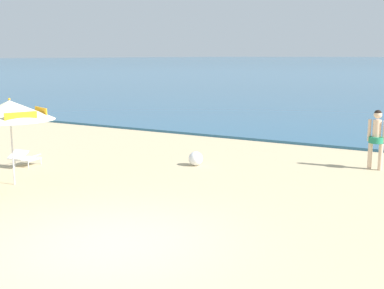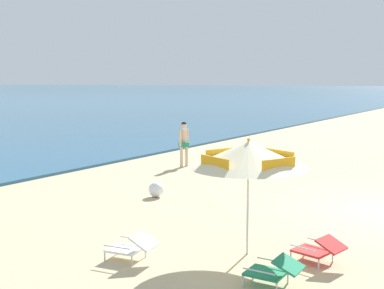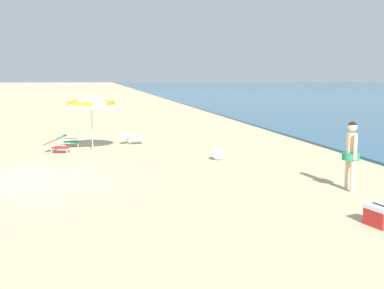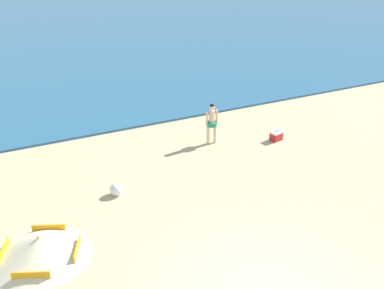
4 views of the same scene
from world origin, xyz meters
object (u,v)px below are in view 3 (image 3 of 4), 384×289
at_px(beach_umbrella_striped_main, 91,102).
at_px(person_standing_near_shore, 351,151).
at_px(lounge_chair_under_umbrella, 57,146).
at_px(lounge_chair_facing_sea, 132,138).
at_px(beach_ball, 218,154).
at_px(cooler_box, 379,216).
at_px(lounge_chair_beside_umbrella, 68,140).

xyz_separation_m(beach_umbrella_striped_main, person_standing_near_shore, (7.62, 6.43, -0.90)).
xyz_separation_m(lounge_chair_under_umbrella, lounge_chair_facing_sea, (-1.68, 2.92, -0.00)).
bearing_deg(lounge_chair_facing_sea, lounge_chair_under_umbrella, -60.08).
distance_m(lounge_chair_under_umbrella, lounge_chair_facing_sea, 3.36).
height_order(lounge_chair_under_umbrella, beach_ball, lounge_chair_under_umbrella).
distance_m(person_standing_near_shore, cooler_box, 2.85).
bearing_deg(cooler_box, lounge_chair_beside_umbrella, -150.07).
relative_size(beach_umbrella_striped_main, beach_ball, 5.77).
relative_size(beach_umbrella_striped_main, person_standing_near_shore, 1.43).
distance_m(lounge_chair_under_umbrella, lounge_chair_beside_umbrella, 1.41).
relative_size(lounge_chair_beside_umbrella, beach_ball, 2.08).
height_order(beach_umbrella_striped_main, lounge_chair_under_umbrella, beach_umbrella_striped_main).
relative_size(lounge_chair_under_umbrella, beach_ball, 2.26).
height_order(lounge_chair_beside_umbrella, cooler_box, lounge_chair_beside_umbrella).
xyz_separation_m(lounge_chair_under_umbrella, cooler_box, (9.95, 6.80, -0.07)).
relative_size(person_standing_near_shore, cooler_box, 3.07).
distance_m(beach_umbrella_striped_main, cooler_box, 11.71).
relative_size(lounge_chair_under_umbrella, lounge_chair_beside_umbrella, 1.09).
relative_size(lounge_chair_beside_umbrella, person_standing_near_shore, 0.51).
bearing_deg(beach_ball, lounge_chair_facing_sea, -148.49).
bearing_deg(beach_umbrella_striped_main, lounge_chair_beside_umbrella, -138.16).
bearing_deg(person_standing_near_shore, cooler_box, -19.76).
distance_m(beach_umbrella_striped_main, lounge_chair_under_umbrella, 2.10).
relative_size(lounge_chair_facing_sea, person_standing_near_shore, 0.55).
xyz_separation_m(lounge_chair_facing_sea, person_standing_near_shore, (9.05, 4.81, 0.73)).
height_order(beach_umbrella_striped_main, cooler_box, beach_umbrella_striped_main).
xyz_separation_m(lounge_chair_under_umbrella, lounge_chair_beside_umbrella, (-1.38, 0.27, 0.00)).
xyz_separation_m(lounge_chair_beside_umbrella, beach_ball, (4.04, 5.30, -0.06)).
bearing_deg(cooler_box, person_standing_near_shore, 160.24).
bearing_deg(beach_umbrella_striped_main, beach_ball, 55.90).
relative_size(beach_umbrella_striped_main, cooler_box, 4.40).
xyz_separation_m(person_standing_near_shore, beach_ball, (-4.72, -2.16, -0.79)).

